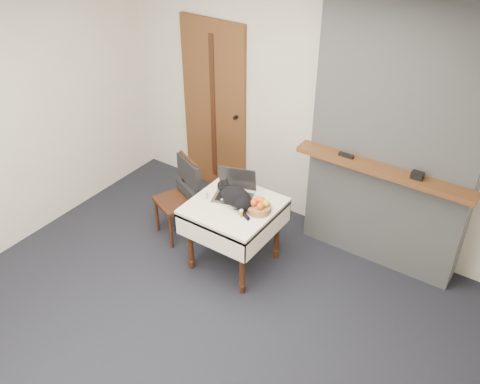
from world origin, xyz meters
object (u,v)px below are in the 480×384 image
(laptop, at_px, (235,190))
(pill_bottle, at_px, (241,213))
(door, at_px, (215,109))
(cream_jar, at_px, (204,195))
(fruit_basket, at_px, (259,207))
(chair, at_px, (184,187))
(cat, at_px, (236,197))
(side_table, at_px, (234,214))

(laptop, distance_m, pill_bottle, 0.33)
(door, distance_m, laptop, 1.33)
(cream_jar, xyz_separation_m, pill_bottle, (0.45, -0.05, -0.00))
(door, relative_size, fruit_basket, 9.00)
(cream_jar, bearing_deg, chair, 154.80)
(cat, distance_m, pill_bottle, 0.18)
(cream_jar, bearing_deg, door, 122.22)
(door, bearing_deg, cream_jar, -57.78)
(pill_bottle, bearing_deg, side_table, 144.63)
(cat, bearing_deg, cream_jar, -160.32)
(door, relative_size, laptop, 4.55)
(pill_bottle, height_order, chair, chair)
(cream_jar, distance_m, chair, 0.51)
(door, xyz_separation_m, chair, (0.28, -0.92, -0.44))
(side_table, xyz_separation_m, pill_bottle, (0.16, -0.12, 0.15))
(side_table, relative_size, cream_jar, 10.34)
(door, distance_m, cream_jar, 1.35)
(fruit_basket, bearing_deg, cream_jar, -167.97)
(fruit_basket, distance_m, chair, 0.99)
(laptop, xyz_separation_m, cat, (0.11, -0.13, 0.03))
(side_table, height_order, chair, chair)
(door, bearing_deg, side_table, -46.71)
(laptop, relative_size, pill_bottle, 6.25)
(pill_bottle, height_order, fruit_basket, fruit_basket)
(cream_jar, relative_size, fruit_basket, 0.34)
(pill_bottle, distance_m, fruit_basket, 0.18)
(cat, relative_size, fruit_basket, 2.06)
(door, height_order, fruit_basket, door)
(pill_bottle, xyz_separation_m, chair, (-0.88, 0.25, -0.18))
(side_table, distance_m, fruit_basket, 0.30)
(pill_bottle, relative_size, chair, 0.08)
(side_table, relative_size, cat, 1.71)
(cream_jar, height_order, fruit_basket, fruit_basket)
(cat, relative_size, chair, 0.52)
(door, height_order, chair, door)
(door, relative_size, cat, 4.38)
(side_table, height_order, pill_bottle, pill_bottle)
(cream_jar, distance_m, fruit_basket, 0.55)
(cream_jar, xyz_separation_m, chair, (-0.43, 0.20, -0.18))
(side_table, bearing_deg, laptop, 121.75)
(fruit_basket, bearing_deg, door, 140.93)
(side_table, relative_size, fruit_basket, 3.51)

